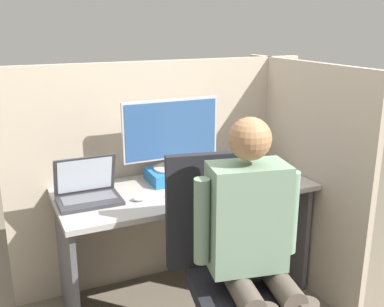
{
  "coord_description": "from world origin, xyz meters",
  "views": [
    {
      "loc": [
        -1.0,
        -1.96,
        1.67
      ],
      "look_at": [
        -0.03,
        0.16,
        0.99
      ],
      "focal_mm": 42.0,
      "sensor_mm": 36.0,
      "label": 1
    }
  ],
  "objects": [
    {
      "name": "desk",
      "position": [
        0.0,
        0.31,
        0.56
      ],
      "size": [
        1.5,
        0.63,
        0.74
      ],
      "color": "#9E9993",
      "rests_on": "ground"
    },
    {
      "name": "cubicle_panel_back",
      "position": [
        -0.0,
        0.65,
        0.72
      ],
      "size": [
        2.0,
        0.05,
        1.44
      ],
      "color": "tan",
      "rests_on": "ground"
    },
    {
      "name": "laptop",
      "position": [
        -0.57,
        0.33,
        0.78
      ],
      "size": [
        0.33,
        0.24,
        0.24
      ],
      "color": "#2D2D33",
      "rests_on": "desk"
    },
    {
      "name": "monitor",
      "position": [
        -0.04,
        0.45,
        1.03
      ],
      "size": [
        0.6,
        0.22,
        0.43
      ],
      "color": "#B2B2B7",
      "rests_on": "paper_box"
    },
    {
      "name": "person",
      "position": [
        -0.02,
        -0.47,
        0.76
      ],
      "size": [
        0.47,
        0.46,
        1.29
      ],
      "color": "brown",
      "rests_on": "ground"
    },
    {
      "name": "coffee_mug",
      "position": [
        0.38,
        0.46,
        0.78
      ],
      "size": [
        0.08,
        0.08,
        0.1
      ],
      "color": "teal",
      "rests_on": "desk"
    },
    {
      "name": "carrot_toy",
      "position": [
        -0.13,
        0.12,
        0.76
      ],
      "size": [
        0.05,
        0.16,
        0.05
      ],
      "color": "orange",
      "rests_on": "desk"
    },
    {
      "name": "mouse",
      "position": [
        -0.32,
        0.22,
        0.75
      ],
      "size": [
        0.07,
        0.05,
        0.03
      ],
      "color": "silver",
      "rests_on": "desk"
    },
    {
      "name": "office_chair",
      "position": [
        -0.05,
        -0.31,
        0.56
      ],
      "size": [
        0.55,
        0.6,
        1.08
      ],
      "color": "black",
      "rests_on": "ground"
    },
    {
      "name": "stapler",
      "position": [
        0.65,
        0.43,
        0.76
      ],
      "size": [
        0.04,
        0.15,
        0.04
      ],
      "color": "black",
      "rests_on": "desk"
    },
    {
      "name": "cubicle_panel_right",
      "position": [
        0.77,
        0.25,
        0.72
      ],
      "size": [
        0.04,
        1.25,
        1.44
      ],
      "color": "tan",
      "rests_on": "ground"
    },
    {
      "name": "paper_box",
      "position": [
        -0.04,
        0.45,
        0.77
      ],
      "size": [
        0.29,
        0.23,
        0.07
      ],
      "color": "#236BAD",
      "rests_on": "desk"
    }
  ]
}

